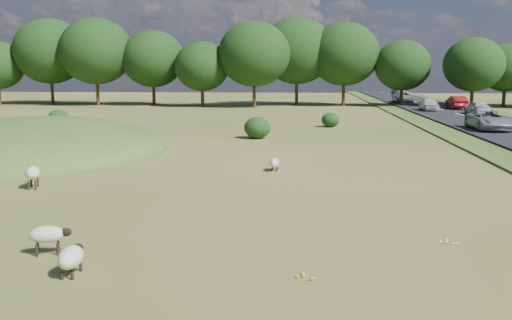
{
  "coord_description": "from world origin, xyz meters",
  "views": [
    {
      "loc": [
        3.86,
        -19.61,
        4.76
      ],
      "look_at": [
        2.0,
        4.0,
        1.0
      ],
      "focal_mm": 40.0,
      "sensor_mm": 36.0,
      "label": 1
    }
  ],
  "objects_px": {
    "sheep_0": "(48,235)",
    "car_5": "(398,90)",
    "sheep_2": "(274,163)",
    "sheep_3": "(71,257)",
    "car_4": "(489,120)",
    "sheep_1": "(33,173)",
    "car_6": "(429,104)",
    "car_7": "(456,102)",
    "car_3": "(477,108)",
    "car_0": "(403,97)"
  },
  "relations": [
    {
      "from": "sheep_1",
      "to": "car_6",
      "type": "relative_size",
      "value": 0.32
    },
    {
      "from": "car_6",
      "to": "sheep_0",
      "type": "bearing_deg",
      "value": -112.04
    },
    {
      "from": "sheep_0",
      "to": "car_5",
      "type": "xyz_separation_m",
      "value": [
        24.53,
        94.75,
        0.4
      ]
    },
    {
      "from": "car_3",
      "to": "car_6",
      "type": "relative_size",
      "value": 1.03
    },
    {
      "from": "sheep_1",
      "to": "car_7",
      "type": "distance_m",
      "value": 54.47
    },
    {
      "from": "sheep_3",
      "to": "car_6",
      "type": "relative_size",
      "value": 0.29
    },
    {
      "from": "sheep_2",
      "to": "car_7",
      "type": "xyz_separation_m",
      "value": [
        19.26,
        41.4,
        0.62
      ]
    },
    {
      "from": "sheep_3",
      "to": "car_4",
      "type": "bearing_deg",
      "value": -34.8
    },
    {
      "from": "car_3",
      "to": "sheep_2",
      "type": "bearing_deg",
      "value": 60.04
    },
    {
      "from": "sheep_0",
      "to": "car_5",
      "type": "relative_size",
      "value": 0.23
    },
    {
      "from": "car_3",
      "to": "car_4",
      "type": "height_order",
      "value": "car_4"
    },
    {
      "from": "sheep_1",
      "to": "car_5",
      "type": "relative_size",
      "value": 0.28
    },
    {
      "from": "sheep_1",
      "to": "sheep_2",
      "type": "distance_m",
      "value": 10.71
    },
    {
      "from": "car_0",
      "to": "sheep_0",
      "type": "bearing_deg",
      "value": -107.1
    },
    {
      "from": "car_0",
      "to": "car_3",
      "type": "bearing_deg",
      "value": -79.79
    },
    {
      "from": "sheep_2",
      "to": "car_4",
      "type": "height_order",
      "value": "car_4"
    },
    {
      "from": "sheep_1",
      "to": "car_6",
      "type": "xyz_separation_m",
      "value": [
        25.02,
        43.14,
        0.32
      ]
    },
    {
      "from": "sheep_3",
      "to": "car_7",
      "type": "distance_m",
      "value": 60.38
    },
    {
      "from": "car_3",
      "to": "car_7",
      "type": "distance_m",
      "value": 7.98
    },
    {
      "from": "car_0",
      "to": "car_3",
      "type": "height_order",
      "value": "car_0"
    },
    {
      "from": "sheep_0",
      "to": "car_3",
      "type": "distance_m",
      "value": 52.4
    },
    {
      "from": "car_7",
      "to": "sheep_3",
      "type": "bearing_deg",
      "value": 67.25
    },
    {
      "from": "car_3",
      "to": "car_6",
      "type": "height_order",
      "value": "car_6"
    },
    {
      "from": "car_0",
      "to": "car_3",
      "type": "relative_size",
      "value": 1.22
    },
    {
      "from": "car_0",
      "to": "car_7",
      "type": "relative_size",
      "value": 1.16
    },
    {
      "from": "car_0",
      "to": "car_5",
      "type": "distance_m",
      "value": 27.61
    },
    {
      "from": "sheep_3",
      "to": "car_5",
      "type": "distance_m",
      "value": 98.94
    },
    {
      "from": "car_4",
      "to": "sheep_3",
      "type": "bearing_deg",
      "value": -121.47
    },
    {
      "from": "sheep_3",
      "to": "car_6",
      "type": "xyz_separation_m",
      "value": [
        19.55,
        52.6,
        0.52
      ]
    },
    {
      "from": "sheep_1",
      "to": "sheep_2",
      "type": "height_order",
      "value": "sheep_1"
    },
    {
      "from": "sheep_0",
      "to": "car_4",
      "type": "bearing_deg",
      "value": 38.52
    },
    {
      "from": "sheep_2",
      "to": "car_6",
      "type": "relative_size",
      "value": 0.25
    },
    {
      "from": "car_3",
      "to": "car_5",
      "type": "distance_m",
      "value": 48.45
    },
    {
      "from": "sheep_1",
      "to": "sheep_3",
      "type": "height_order",
      "value": "sheep_1"
    },
    {
      "from": "sheep_1",
      "to": "car_7",
      "type": "height_order",
      "value": "car_7"
    },
    {
      "from": "car_5",
      "to": "car_6",
      "type": "relative_size",
      "value": 1.13
    },
    {
      "from": "sheep_1",
      "to": "car_0",
      "type": "relative_size",
      "value": 0.25
    },
    {
      "from": "sheep_2",
      "to": "car_0",
      "type": "bearing_deg",
      "value": 168.64
    },
    {
      "from": "sheep_2",
      "to": "car_3",
      "type": "relative_size",
      "value": 0.24
    },
    {
      "from": "sheep_1",
      "to": "car_6",
      "type": "height_order",
      "value": "car_6"
    },
    {
      "from": "sheep_2",
      "to": "sheep_3",
      "type": "height_order",
      "value": "sheep_3"
    },
    {
      "from": "sheep_3",
      "to": "car_5",
      "type": "bearing_deg",
      "value": -16.98
    },
    {
      "from": "sheep_1",
      "to": "car_7",
      "type": "bearing_deg",
      "value": -48.39
    },
    {
      "from": "car_7",
      "to": "sheep_0",
      "type": "bearing_deg",
      "value": 65.68
    },
    {
      "from": "sheep_0",
      "to": "sheep_2",
      "type": "distance_m",
      "value": 13.92
    },
    {
      "from": "sheep_0",
      "to": "sheep_3",
      "type": "xyz_separation_m",
      "value": [
        1.18,
        -1.4,
        -0.1
      ]
    },
    {
      "from": "sheep_0",
      "to": "car_7",
      "type": "bearing_deg",
      "value": 48.37
    },
    {
      "from": "car_3",
      "to": "car_7",
      "type": "xyz_separation_m",
      "value": [
        0.0,
        7.98,
        0.12
      ]
    },
    {
      "from": "car_4",
      "to": "car_6",
      "type": "distance_m",
      "value": 20.66
    },
    {
      "from": "car_0",
      "to": "car_4",
      "type": "xyz_separation_m",
      "value": [
        0.0,
        -36.86,
        0.0
      ]
    }
  ]
}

